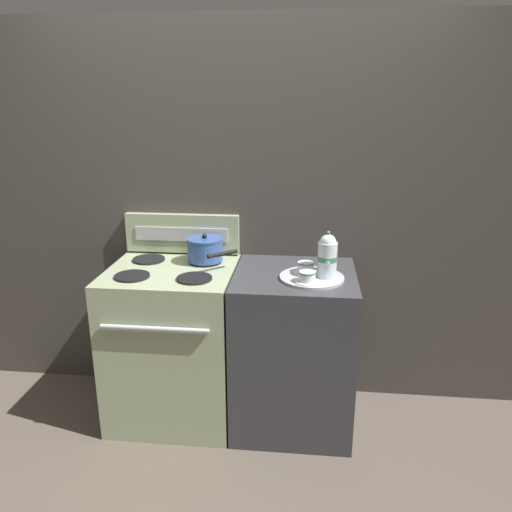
{
  "coord_description": "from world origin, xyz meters",
  "views": [
    {
      "loc": [
        0.4,
        -2.48,
        1.77
      ],
      "look_at": [
        0.14,
        0.04,
        0.96
      ],
      "focal_mm": 35.0,
      "sensor_mm": 36.0,
      "label": 1
    }
  ],
  "objects": [
    {
      "name": "stove",
      "position": [
        -0.33,
        -0.0,
        0.44
      ],
      "size": [
        0.68,
        0.65,
        0.9
      ],
      "color": "#9EAD84",
      "rests_on": "ground"
    },
    {
      "name": "wall_back",
      "position": [
        0.0,
        0.34,
        1.1
      ],
      "size": [
        6.0,
        0.05,
        2.2
      ],
      "color": "#423D38",
      "rests_on": "ground"
    },
    {
      "name": "teacup_left",
      "position": [
        0.41,
        -0.15,
        0.93
      ],
      "size": [
        0.13,
        0.13,
        0.06
      ],
      "color": "silver",
      "rests_on": "serving_tray"
    },
    {
      "name": "control_panel",
      "position": [
        -0.33,
        0.29,
        1.01
      ],
      "size": [
        0.67,
        0.05,
        0.23
      ],
      "color": "#9EAD84",
      "rests_on": "stove"
    },
    {
      "name": "saucepan",
      "position": [
        -0.16,
        0.14,
        0.96
      ],
      "size": [
        0.3,
        0.31,
        0.15
      ],
      "color": "#335193",
      "rests_on": "stove"
    },
    {
      "name": "creamer_jug",
      "position": [
        0.5,
        0.03,
        0.93
      ],
      "size": [
        0.07,
        0.07,
        0.06
      ],
      "color": "silver",
      "rests_on": "serving_tray"
    },
    {
      "name": "teapot",
      "position": [
        0.51,
        -0.07,
        1.01
      ],
      "size": [
        0.1,
        0.16,
        0.24
      ],
      "color": "silver",
      "rests_on": "serving_tray"
    },
    {
      "name": "serving_tray",
      "position": [
        0.43,
        -0.07,
        0.89
      ],
      "size": [
        0.33,
        0.33,
        0.01
      ],
      "color": "#B2B2B7",
      "rests_on": "side_counter"
    },
    {
      "name": "side_counter",
      "position": [
        0.35,
        0.0,
        0.44
      ],
      "size": [
        0.64,
        0.62,
        0.88
      ],
      "color": "#38383D",
      "rests_on": "ground"
    },
    {
      "name": "ground_plane",
      "position": [
        0.0,
        0.0,
        0.0
      ],
      "size": [
        6.0,
        6.0,
        0.0
      ],
      "primitive_type": "plane",
      "color": "brown"
    },
    {
      "name": "teacup_right",
      "position": [
        0.4,
        -0.01,
        0.93
      ],
      "size": [
        0.13,
        0.13,
        0.06
      ],
      "color": "silver",
      "rests_on": "serving_tray"
    }
  ]
}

